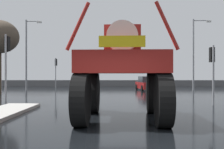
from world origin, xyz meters
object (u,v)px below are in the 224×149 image
object	(u,v)px
sedan_ahead	(147,84)
traffic_signal_far_right	(56,66)
oversize_sprayer	(122,69)
streetlight_far_right	(195,51)
traffic_signal_near_right	(212,62)
traffic_signal_far_left	(99,66)
streetlight_far_left	(27,51)
traffic_signal_near_left	(7,54)

from	to	relation	value
sedan_ahead	traffic_signal_far_right	size ratio (longest dim) A/B	1.14
oversize_sprayer	sedan_ahead	distance (m)	19.42
traffic_signal_far_right	streetlight_far_right	world-z (taller)	streetlight_far_right
traffic_signal_near_right	traffic_signal_far_right	bearing A→B (deg)	125.06
traffic_signal_near_right	streetlight_far_right	distance (m)	14.43
traffic_signal_far_left	streetlight_far_left	distance (m)	8.88
traffic_signal_near_left	traffic_signal_far_left	xyz separation A→B (m)	(4.23, 18.31, -0.14)
traffic_signal_near_right	streetlight_far_right	xyz separation A→B (m)	(3.14, 13.96, 1.85)
traffic_signal_near_right	streetlight_far_left	bearing A→B (deg)	137.42
traffic_signal_near_right	traffic_signal_far_left	xyz separation A→B (m)	(-7.47, 18.30, 0.32)
streetlight_far_right	oversize_sprayer	bearing A→B (deg)	-114.04
traffic_signal_near_left	sedan_ahead	bearing A→B (deg)	55.85
traffic_signal_near_left	streetlight_far_right	distance (m)	20.42
traffic_signal_near_right	traffic_signal_near_left	bearing A→B (deg)	-179.95
traffic_signal_near_right	traffic_signal_far_left	world-z (taller)	traffic_signal_far_left
sedan_ahead	streetlight_far_right	world-z (taller)	streetlight_far_right
streetlight_far_right	sedan_ahead	bearing A→B (deg)	176.21
traffic_signal_near_left	traffic_signal_far_right	xyz separation A→B (m)	(-1.15, 18.31, -0.17)
traffic_signal_near_left	streetlight_far_left	distance (m)	14.17
oversize_sprayer	traffic_signal_near_right	distance (m)	7.13
traffic_signal_near_left	streetlight_far_right	bearing A→B (deg)	43.29
traffic_signal_far_right	streetlight_far_left	world-z (taller)	streetlight_far_left
sedan_ahead	streetlight_far_right	distance (m)	6.27
traffic_signal_far_right	streetlight_far_left	xyz separation A→B (m)	(-2.08, -4.59, 1.49)
traffic_signal_near_left	traffic_signal_far_left	bearing A→B (deg)	77.00
traffic_signal_near_left	oversize_sprayer	bearing A→B (deg)	-36.62
sedan_ahead	streetlight_far_left	xyz separation A→B (m)	(-12.94, -0.58, 3.52)
traffic_signal_near_right	oversize_sprayer	bearing A→B (deg)	-137.43
traffic_signal_near_left	traffic_signal_far_right	distance (m)	18.35
traffic_signal_far_left	streetlight_far_right	world-z (taller)	streetlight_far_right
sedan_ahead	streetlight_far_left	bearing A→B (deg)	84.69
traffic_signal_near_left	traffic_signal_near_right	xyz separation A→B (m)	(11.69, 0.01, -0.47)
oversize_sprayer	traffic_signal_far_right	bearing A→B (deg)	20.30
traffic_signal_near_right	streetlight_far_right	bearing A→B (deg)	77.33
sedan_ahead	traffic_signal_near_left	world-z (taller)	traffic_signal_near_left
oversize_sprayer	streetlight_far_right	distance (m)	20.69
streetlight_far_left	streetlight_far_right	xyz separation A→B (m)	(18.07, 0.24, 0.07)
oversize_sprayer	traffic_signal_far_right	xyz separation A→B (m)	(-7.61, 23.11, 0.82)
oversize_sprayer	sedan_ahead	size ratio (longest dim) A/B	1.23
sedan_ahead	traffic_signal_far_right	xyz separation A→B (m)	(-10.86, 4.00, 2.04)
traffic_signal_far_right	streetlight_far_right	size ratio (longest dim) A/B	0.49
traffic_signal_near_left	streetlight_far_left	bearing A→B (deg)	103.26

